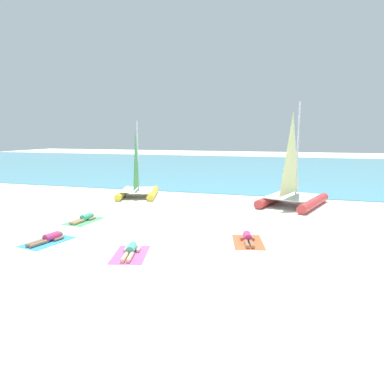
% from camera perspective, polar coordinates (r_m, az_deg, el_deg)
% --- Properties ---
extents(ground_plane, '(120.00, 120.00, 0.00)m').
position_cam_1_polar(ground_plane, '(22.03, 3.53, -1.18)').
color(ground_plane, white).
extents(ocean_water, '(120.00, 40.00, 0.05)m').
position_cam_1_polar(ocean_water, '(43.41, 10.26, 3.96)').
color(ocean_water, '#4C9EB7').
rests_on(ocean_water, ground).
extents(sailboat_yellow, '(3.39, 4.27, 4.86)m').
position_cam_1_polar(sailboat_yellow, '(23.09, -8.79, 1.04)').
color(sailboat_yellow, yellow).
rests_on(sailboat_yellow, ground).
extents(sailboat_red, '(4.04, 5.11, 5.83)m').
position_cam_1_polar(sailboat_red, '(20.74, 15.92, 0.25)').
color(sailboat_red, '#CC3838').
rests_on(sailboat_red, ground).
extents(towel_leftmost, '(1.23, 1.97, 0.01)m').
position_cam_1_polar(towel_leftmost, '(17.31, -17.08, -4.50)').
color(towel_leftmost, '#4CB266').
rests_on(towel_leftmost, ground).
extents(sunbather_leftmost, '(0.57, 1.57, 0.30)m').
position_cam_1_polar(sunbather_leftmost, '(17.33, -16.96, -4.05)').
color(sunbather_leftmost, '#3FB28C').
rests_on(sunbather_leftmost, towel_leftmost).
extents(towel_center_left, '(1.43, 2.07, 0.01)m').
position_cam_1_polar(towel_center_left, '(14.52, -22.30, -7.46)').
color(towel_center_left, '#338CD8').
rests_on(towel_center_left, ground).
extents(sunbather_center_left, '(0.68, 1.56, 0.30)m').
position_cam_1_polar(sunbather_center_left, '(14.53, -22.13, -6.92)').
color(sunbather_center_left, '#D83372').
rests_on(sunbather_center_left, towel_center_left).
extents(towel_center_right, '(1.56, 2.12, 0.01)m').
position_cam_1_polar(towel_center_right, '(12.29, -9.94, -9.91)').
color(towel_center_right, '#D84C99').
rests_on(towel_center_right, ground).
extents(sunbather_center_right, '(0.79, 1.55, 0.30)m').
position_cam_1_polar(sunbather_center_right, '(12.31, -9.90, -9.26)').
color(sunbather_center_right, '#3FB28C').
rests_on(sunbather_center_right, towel_center_right).
extents(towel_rightmost, '(1.52, 2.11, 0.01)m').
position_cam_1_polar(towel_rightmost, '(13.60, 9.02, -7.98)').
color(towel_rightmost, '#EA5933').
rests_on(towel_rightmost, ground).
extents(sunbather_rightmost, '(0.76, 1.56, 0.30)m').
position_cam_1_polar(sunbather_rightmost, '(13.63, 9.00, -7.39)').
color(sunbather_rightmost, '#D83372').
rests_on(sunbather_rightmost, towel_rightmost).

